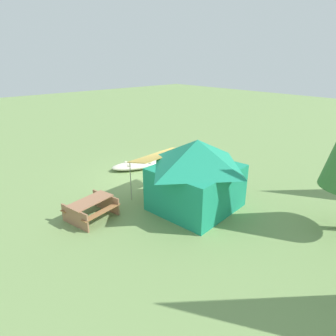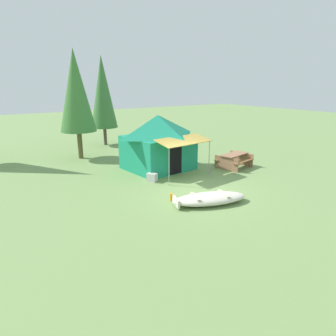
{
  "view_description": "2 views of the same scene",
  "coord_description": "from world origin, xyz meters",
  "px_view_note": "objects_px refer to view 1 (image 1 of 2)",
  "views": [
    {
      "loc": [
        8.47,
        11.02,
        5.81
      ],
      "look_at": [
        0.08,
        1.67,
        1.06
      ],
      "focal_mm": 31.45,
      "sensor_mm": 36.0,
      "label": 1
    },
    {
      "loc": [
        -7.87,
        -9.63,
        4.49
      ],
      "look_at": [
        -0.49,
        1.41,
        0.72
      ],
      "focal_mm": 32.33,
      "sensor_mm": 36.0,
      "label": 2
    }
  ],
  "objects_px": {
    "beached_rowboat": "(138,165)",
    "fuel_can": "(164,166)",
    "picnic_table": "(91,207)",
    "cooler_box": "(189,181)",
    "canvas_cabin_tent": "(196,174)"
  },
  "relations": [
    {
      "from": "beached_rowboat",
      "to": "fuel_can",
      "type": "height_order",
      "value": "beached_rowboat"
    },
    {
      "from": "picnic_table",
      "to": "beached_rowboat",
      "type": "bearing_deg",
      "value": -145.13
    },
    {
      "from": "beached_rowboat",
      "to": "picnic_table",
      "type": "height_order",
      "value": "picnic_table"
    },
    {
      "from": "beached_rowboat",
      "to": "canvas_cabin_tent",
      "type": "relative_size",
      "value": 0.71
    },
    {
      "from": "canvas_cabin_tent",
      "to": "fuel_can",
      "type": "bearing_deg",
      "value": -115.42
    },
    {
      "from": "cooler_box",
      "to": "beached_rowboat",
      "type": "bearing_deg",
      "value": -82.9
    },
    {
      "from": "cooler_box",
      "to": "fuel_can",
      "type": "xyz_separation_m",
      "value": [
        -0.58,
        -2.49,
        -0.06
      ]
    },
    {
      "from": "picnic_table",
      "to": "cooler_box",
      "type": "relative_size",
      "value": 4.46
    },
    {
      "from": "beached_rowboat",
      "to": "cooler_box",
      "type": "height_order",
      "value": "cooler_box"
    },
    {
      "from": "cooler_box",
      "to": "fuel_can",
      "type": "relative_size",
      "value": 1.54
    },
    {
      "from": "picnic_table",
      "to": "cooler_box",
      "type": "distance_m",
      "value": 5.02
    },
    {
      "from": "fuel_can",
      "to": "beached_rowboat",
      "type": "bearing_deg",
      "value": -45.73
    },
    {
      "from": "canvas_cabin_tent",
      "to": "beached_rowboat",
      "type": "bearing_deg",
      "value": -100.46
    },
    {
      "from": "beached_rowboat",
      "to": "fuel_can",
      "type": "relative_size",
      "value": 10.88
    },
    {
      "from": "canvas_cabin_tent",
      "to": "fuel_can",
      "type": "height_order",
      "value": "canvas_cabin_tent"
    }
  ]
}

